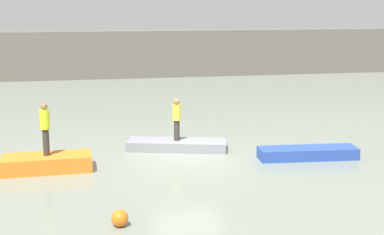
{
  "coord_description": "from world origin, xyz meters",
  "views": [
    {
      "loc": [
        -3.47,
        -18.67,
        5.65
      ],
      "look_at": [
        0.75,
        2.97,
        0.99
      ],
      "focal_mm": 51.15,
      "sensor_mm": 36.0,
      "label": 1
    }
  ],
  "objects_px": {
    "rowboat_orange": "(47,163)",
    "mooring_buoy": "(120,218)",
    "person_yellow_shirt": "(177,117)",
    "rowboat_blue": "(308,153)",
    "rowboat_grey": "(177,145)",
    "person_hiviz_shirt": "(45,126)"
  },
  "relations": [
    {
      "from": "rowboat_grey",
      "to": "mooring_buoy",
      "type": "xyz_separation_m",
      "value": [
        -2.67,
        -7.09,
        0.04
      ]
    },
    {
      "from": "person_yellow_shirt",
      "to": "mooring_buoy",
      "type": "height_order",
      "value": "person_yellow_shirt"
    },
    {
      "from": "rowboat_orange",
      "to": "mooring_buoy",
      "type": "height_order",
      "value": "rowboat_orange"
    },
    {
      "from": "mooring_buoy",
      "to": "rowboat_orange",
      "type": "bearing_deg",
      "value": 112.09
    },
    {
      "from": "rowboat_orange",
      "to": "person_yellow_shirt",
      "type": "distance_m",
      "value": 5.24
    },
    {
      "from": "rowboat_blue",
      "to": "person_yellow_shirt",
      "type": "height_order",
      "value": "person_yellow_shirt"
    },
    {
      "from": "rowboat_orange",
      "to": "mooring_buoy",
      "type": "bearing_deg",
      "value": -69.52
    },
    {
      "from": "person_yellow_shirt",
      "to": "mooring_buoy",
      "type": "xyz_separation_m",
      "value": [
        -2.67,
        -7.09,
        -1.08
      ]
    },
    {
      "from": "person_yellow_shirt",
      "to": "person_hiviz_shirt",
      "type": "height_order",
      "value": "person_hiviz_shirt"
    },
    {
      "from": "rowboat_orange",
      "to": "rowboat_blue",
      "type": "height_order",
      "value": "rowboat_orange"
    },
    {
      "from": "rowboat_grey",
      "to": "person_yellow_shirt",
      "type": "relative_size",
      "value": 2.31
    },
    {
      "from": "rowboat_orange",
      "to": "person_yellow_shirt",
      "type": "xyz_separation_m",
      "value": [
        4.8,
        1.85,
        1.03
      ]
    },
    {
      "from": "person_hiviz_shirt",
      "to": "mooring_buoy",
      "type": "bearing_deg",
      "value": -67.91
    },
    {
      "from": "rowboat_blue",
      "to": "person_hiviz_shirt",
      "type": "relative_size",
      "value": 2.0
    },
    {
      "from": "rowboat_orange",
      "to": "mooring_buoy",
      "type": "relative_size",
      "value": 6.72
    },
    {
      "from": "rowboat_grey",
      "to": "person_hiviz_shirt",
      "type": "height_order",
      "value": "person_hiviz_shirt"
    },
    {
      "from": "rowboat_blue",
      "to": "person_yellow_shirt",
      "type": "xyz_separation_m",
      "value": [
        -4.54,
        2.14,
        1.1
      ]
    },
    {
      "from": "rowboat_orange",
      "to": "rowboat_blue",
      "type": "xyz_separation_m",
      "value": [
        9.33,
        -0.29,
        -0.06
      ]
    },
    {
      "from": "person_yellow_shirt",
      "to": "mooring_buoy",
      "type": "distance_m",
      "value": 7.65
    },
    {
      "from": "rowboat_blue",
      "to": "person_yellow_shirt",
      "type": "relative_size",
      "value": 2.18
    },
    {
      "from": "rowboat_orange",
      "to": "person_yellow_shirt",
      "type": "height_order",
      "value": "person_yellow_shirt"
    },
    {
      "from": "rowboat_blue",
      "to": "mooring_buoy",
      "type": "height_order",
      "value": "mooring_buoy"
    }
  ]
}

